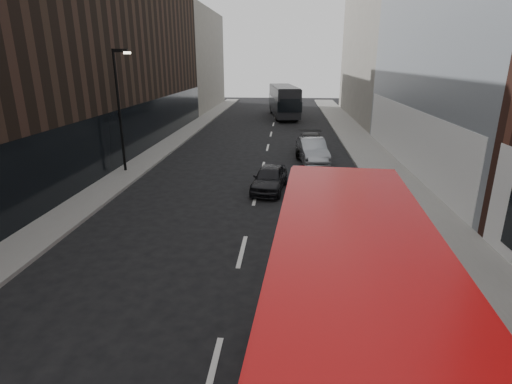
% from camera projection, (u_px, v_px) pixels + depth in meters
% --- Properties ---
extents(sidewalk_right, '(3.00, 80.00, 0.15)m').
position_uv_depth(sidewalk_right, '(367.00, 151.00, 29.85)').
color(sidewalk_right, slate).
rests_on(sidewalk_right, ground).
extents(sidewalk_left, '(2.00, 80.00, 0.15)m').
position_uv_depth(sidewalk_left, '(164.00, 148.00, 31.02)').
color(sidewalk_left, slate).
rests_on(sidewalk_left, ground).
extents(building_victorian, '(6.50, 24.00, 21.00)m').
position_uv_depth(building_victorian, '(378.00, 31.00, 44.53)').
color(building_victorian, slate).
rests_on(building_victorian, ground).
extents(building_left_mid, '(5.00, 24.00, 14.00)m').
position_uv_depth(building_left_mid, '(136.00, 54.00, 33.83)').
color(building_left_mid, black).
rests_on(building_left_mid, ground).
extents(building_left_far, '(5.00, 20.00, 13.00)m').
position_uv_depth(building_left_far, '(194.00, 60.00, 54.81)').
color(building_left_far, slate).
rests_on(building_left_far, ground).
extents(street_lamp, '(1.06, 0.22, 7.00)m').
position_uv_depth(street_lamp, '(120.00, 103.00, 23.12)').
color(street_lamp, black).
rests_on(street_lamp, sidewalk_left).
extents(grey_bus, '(4.08, 11.49, 3.64)m').
position_uv_depth(grey_bus, '(284.00, 100.00, 47.72)').
color(grey_bus, black).
rests_on(grey_bus, ground).
extents(car_a, '(2.06, 4.05, 1.32)m').
position_uv_depth(car_a, '(270.00, 178.00, 20.89)').
color(car_a, black).
rests_on(car_a, ground).
extents(car_b, '(2.18, 4.84, 1.54)m').
position_uv_depth(car_b, '(312.00, 150.00, 26.85)').
color(car_b, gray).
rests_on(car_b, ground).
extents(car_c, '(2.22, 5.02, 1.43)m').
position_uv_depth(car_c, '(310.00, 144.00, 29.03)').
color(car_c, black).
rests_on(car_c, ground).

